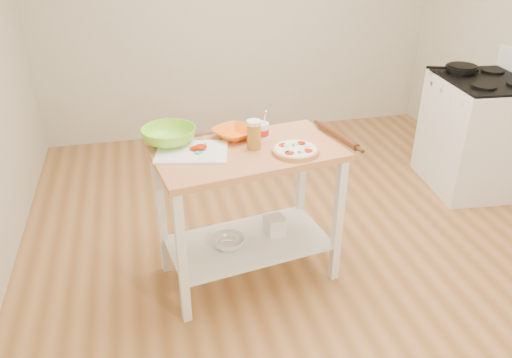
{
  "coord_description": "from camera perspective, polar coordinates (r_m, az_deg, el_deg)",
  "views": [
    {
      "loc": [
        -1.04,
        -2.71,
        2.12
      ],
      "look_at": [
        -0.43,
        -0.2,
        0.72
      ],
      "focal_mm": 35.0,
      "sensor_mm": 36.0,
      "label": 1
    }
  ],
  "objects": [
    {
      "name": "pizza",
      "position": [
        2.85,
        4.54,
        3.33
      ],
      "size": [
        0.27,
        0.27,
        0.04
      ],
      "rotation": [
        0.0,
        0.0,
        0.55
      ],
      "color": "tan",
      "rests_on": "prep_island"
    },
    {
      "name": "shelf_glass_bowl",
      "position": [
        3.14,
        -3.17,
        -7.22
      ],
      "size": [
        0.21,
        0.21,
        0.06
      ],
      "primitive_type": "imported",
      "rotation": [
        0.0,
        0.0,
        -0.06
      ],
      "color": "silver",
      "rests_on": "prep_island"
    },
    {
      "name": "spatula",
      "position": [
        2.87,
        -6.34,
        3.45
      ],
      "size": [
        0.09,
        0.15,
        0.01
      ],
      "rotation": [
        0.0,
        0.0,
        0.89
      ],
      "color": "teal",
      "rests_on": "cutting_board"
    },
    {
      "name": "skillet",
      "position": [
        4.52,
        22.39,
        11.62
      ],
      "size": [
        0.4,
        0.26,
        0.03
      ],
      "rotation": [
        0.0,
        0.0,
        -0.35
      ],
      "color": "black",
      "rests_on": "gas_stove"
    },
    {
      "name": "cutting_board",
      "position": [
        2.87,
        -7.36,
        3.19
      ],
      "size": [
        0.46,
        0.38,
        0.04
      ],
      "rotation": [
        0.0,
        0.0,
        -0.22
      ],
      "color": "white",
      "rests_on": "prep_island"
    },
    {
      "name": "shelf_bin",
      "position": [
        3.25,
        2.19,
        -5.3
      ],
      "size": [
        0.13,
        0.13,
        0.12
      ],
      "primitive_type": "cube",
      "rotation": [
        0.0,
        0.0,
        0.16
      ],
      "color": "white",
      "rests_on": "prep_island"
    },
    {
      "name": "beer_pint",
      "position": [
        2.86,
        -0.24,
        5.1
      ],
      "size": [
        0.09,
        0.09,
        0.17
      ],
      "color": "#AC6F21",
      "rests_on": "prep_island"
    },
    {
      "name": "room_shell",
      "position": [
        3.0,
        7.27,
        13.34
      ],
      "size": [
        4.04,
        4.54,
        2.74
      ],
      "color": "#AB723F",
      "rests_on": "ground"
    },
    {
      "name": "orange_bowl",
      "position": [
        3.03,
        -2.54,
        5.26
      ],
      "size": [
        0.33,
        0.33,
        0.06
      ],
      "primitive_type": "imported",
      "rotation": [
        0.0,
        0.0,
        0.56
      ],
      "color": "orange",
      "rests_on": "prep_island"
    },
    {
      "name": "gas_stove",
      "position": [
        4.57,
        23.86,
        4.75
      ],
      "size": [
        0.75,
        0.85,
        1.11
      ],
      "rotation": [
        0.0,
        0.0,
        -0.1
      ],
      "color": "white",
      "rests_on": "ground"
    },
    {
      "name": "prep_island",
      "position": [
        3.0,
        -0.89,
        -1.1
      ],
      "size": [
        1.15,
        0.75,
        0.9
      ],
      "rotation": [
        0.0,
        0.0,
        0.16
      ],
      "color": "tan",
      "rests_on": "ground"
    },
    {
      "name": "green_bowl",
      "position": [
        2.98,
        -9.92,
        4.87
      ],
      "size": [
        0.35,
        0.35,
        0.1
      ],
      "primitive_type": "imported",
      "rotation": [
        0.0,
        0.0,
        -0.1
      ],
      "color": "#8EE332",
      "rests_on": "prep_island"
    },
    {
      "name": "yogurt_tub",
      "position": [
        2.98,
        0.62,
        5.44
      ],
      "size": [
        0.09,
        0.09,
        0.19
      ],
      "color": "white",
      "rests_on": "prep_island"
    },
    {
      "name": "knife",
      "position": [
        2.99,
        -9.27,
        4.28
      ],
      "size": [
        0.27,
        0.06,
        0.01
      ],
      "rotation": [
        0.0,
        0.0,
        0.09
      ],
      "color": "silver",
      "rests_on": "cutting_board"
    },
    {
      "name": "rolling_pin",
      "position": [
        3.04,
        9.31,
        4.87
      ],
      "size": [
        0.12,
        0.39,
        0.04
      ],
      "primitive_type": "cylinder",
      "rotation": [
        1.57,
        0.0,
        0.21
      ],
      "color": "#502712",
      "rests_on": "prep_island"
    }
  ]
}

